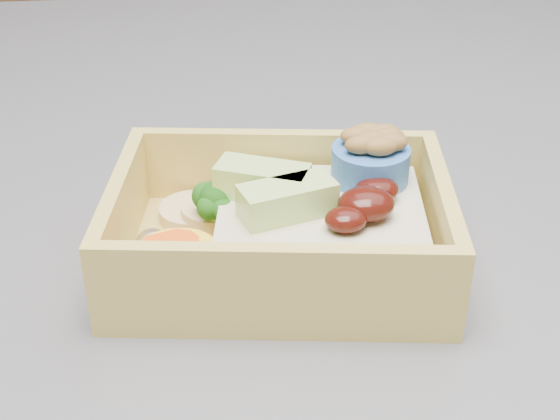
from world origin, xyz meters
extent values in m
cube|color=brown|center=(0.00, 1.20, 0.45)|extent=(3.20, 0.60, 0.90)
cube|color=#3A393F|center=(0.00, -0.10, 0.90)|extent=(1.24, 0.84, 0.04)
cube|color=#D5B858|center=(0.12, -0.23, 0.92)|extent=(0.20, 0.16, 0.01)
cube|color=#D5B858|center=(0.12, -0.17, 0.95)|extent=(0.18, 0.03, 0.04)
cube|color=#D5B858|center=(0.11, -0.29, 0.95)|extent=(0.18, 0.03, 0.04)
cube|color=#D5B858|center=(0.20, -0.24, 0.95)|extent=(0.02, 0.12, 0.04)
cube|color=#D5B858|center=(0.03, -0.22, 0.95)|extent=(0.02, 0.12, 0.04)
cube|color=tan|center=(0.14, -0.23, 0.94)|extent=(0.13, 0.12, 0.03)
ellipsoid|color=#340C07|center=(0.16, -0.24, 0.97)|extent=(0.03, 0.03, 0.02)
ellipsoid|color=#340C07|center=(0.17, -0.22, 0.96)|extent=(0.03, 0.02, 0.01)
ellipsoid|color=#340C07|center=(0.15, -0.25, 0.96)|extent=(0.02, 0.02, 0.01)
cube|color=#B8E678|center=(0.12, -0.23, 0.97)|extent=(0.06, 0.04, 0.02)
cube|color=#B8E678|center=(0.11, -0.21, 0.97)|extent=(0.06, 0.04, 0.02)
cylinder|color=#71AE5E|center=(0.08, -0.21, 0.94)|extent=(0.01, 0.01, 0.02)
sphere|color=#1D5B14|center=(0.08, -0.21, 0.95)|extent=(0.02, 0.02, 0.02)
sphere|color=#1D5B14|center=(0.09, -0.21, 0.95)|extent=(0.02, 0.02, 0.02)
sphere|color=#1D5B14|center=(0.08, -0.20, 0.95)|extent=(0.02, 0.02, 0.02)
sphere|color=#1D5B14|center=(0.08, -0.22, 0.95)|extent=(0.01, 0.01, 0.01)
sphere|color=#1D5B14|center=(0.08, -0.21, 0.95)|extent=(0.01, 0.01, 0.01)
sphere|color=#1D5B14|center=(0.08, -0.20, 0.95)|extent=(0.01, 0.01, 0.01)
cylinder|color=yellow|center=(0.06, -0.25, 0.94)|extent=(0.04, 0.04, 0.02)
cylinder|color=#FF5B15|center=(0.06, -0.25, 0.95)|extent=(0.02, 0.02, 0.00)
cylinder|color=#FF5B15|center=(0.05, -0.25, 0.95)|extent=(0.02, 0.02, 0.00)
cylinder|color=tan|center=(0.07, -0.19, 0.93)|extent=(0.04, 0.04, 0.01)
cylinder|color=tan|center=(0.08, -0.19, 0.94)|extent=(0.04, 0.04, 0.01)
ellipsoid|color=white|center=(0.10, -0.18, 0.94)|extent=(0.02, 0.02, 0.02)
ellipsoid|color=white|center=(0.05, -0.23, 0.94)|extent=(0.02, 0.02, 0.02)
cylinder|color=#366ABA|center=(0.17, -0.20, 0.97)|extent=(0.04, 0.04, 0.02)
ellipsoid|color=brown|center=(0.17, -0.20, 0.98)|extent=(0.02, 0.01, 0.01)
ellipsoid|color=brown|center=(0.18, -0.20, 0.98)|extent=(0.02, 0.01, 0.01)
ellipsoid|color=brown|center=(0.16, -0.20, 0.98)|extent=(0.02, 0.01, 0.01)
ellipsoid|color=brown|center=(0.17, -0.21, 0.98)|extent=(0.02, 0.01, 0.01)
ellipsoid|color=brown|center=(0.16, -0.21, 0.98)|extent=(0.02, 0.01, 0.01)
ellipsoid|color=brown|center=(0.18, -0.21, 0.98)|extent=(0.02, 0.01, 0.01)
ellipsoid|color=brown|center=(0.17, -0.19, 0.98)|extent=(0.02, 0.01, 0.01)
ellipsoid|color=brown|center=(0.18, -0.19, 0.98)|extent=(0.02, 0.01, 0.01)
camera|label=1|loc=(0.08, -0.59, 1.18)|focal=50.00mm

